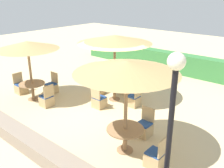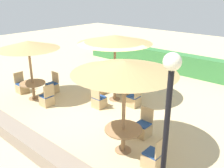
% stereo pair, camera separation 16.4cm
% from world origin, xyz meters
% --- Properties ---
extents(ground_plane, '(40.00, 40.00, 0.00)m').
position_xyz_m(ground_plane, '(0.00, 0.00, 0.00)').
color(ground_plane, '#D1BA8C').
extents(hedge_row, '(13.00, 0.70, 1.12)m').
position_xyz_m(hedge_row, '(0.00, 6.24, 0.56)').
color(hedge_row, '#387A3D').
rests_on(hedge_row, ground_plane).
extents(stone_border, '(10.00, 0.56, 0.44)m').
position_xyz_m(stone_border, '(0.00, -3.31, 0.22)').
color(stone_border, gray).
rests_on(stone_border, ground_plane).
extents(lamp_post, '(0.36, 0.36, 3.32)m').
position_xyz_m(lamp_post, '(4.01, -2.23, 2.35)').
color(lamp_post, black).
rests_on(lamp_post, ground_plane).
extents(parasol_front_right, '(2.81, 2.81, 2.71)m').
position_xyz_m(parasol_front_right, '(2.33, -1.55, 2.54)').
color(parasol_front_right, '#93704C').
rests_on(parasol_front_right, ground_plane).
extents(round_table_front_right, '(1.07, 1.07, 0.73)m').
position_xyz_m(round_table_front_right, '(2.33, -1.55, 0.58)').
color(round_table_front_right, '#93704C').
rests_on(round_table_front_right, ground_plane).
extents(patio_chair_front_right_north, '(0.46, 0.46, 0.93)m').
position_xyz_m(patio_chair_front_right_north, '(2.29, -0.50, 0.26)').
color(patio_chair_front_right_north, tan).
rests_on(patio_chair_front_right_north, ground_plane).
extents(patio_chair_front_right_east, '(0.46, 0.46, 0.93)m').
position_xyz_m(patio_chair_front_right_east, '(3.37, -1.58, 0.26)').
color(patio_chair_front_right_east, tan).
rests_on(patio_chair_front_right_east, ground_plane).
extents(parasol_front_left, '(2.53, 2.53, 2.52)m').
position_xyz_m(parasol_front_left, '(-2.92, -1.19, 2.34)').
color(parasol_front_left, '#93704C').
rests_on(parasol_front_left, ground_plane).
extents(round_table_front_left, '(1.07, 1.07, 0.73)m').
position_xyz_m(round_table_front_left, '(-2.92, -1.19, 0.58)').
color(round_table_front_left, '#93704C').
rests_on(round_table_front_left, ground_plane).
extents(patio_chair_front_left_north, '(0.46, 0.46, 0.93)m').
position_xyz_m(patio_chair_front_left_north, '(-2.92, -0.21, 0.26)').
color(patio_chair_front_left_north, tan).
rests_on(patio_chair_front_left_north, ground_plane).
extents(patio_chair_front_left_east, '(0.46, 0.46, 0.93)m').
position_xyz_m(patio_chair_front_left_east, '(-1.92, -1.21, 0.26)').
color(patio_chair_front_left_east, tan).
rests_on(patio_chair_front_left_east, ground_plane).
extents(patio_chair_front_left_west, '(0.46, 0.46, 0.93)m').
position_xyz_m(patio_chair_front_left_west, '(-3.96, -1.14, 0.26)').
color(patio_chair_front_left_west, tan).
rests_on(patio_chair_front_left_west, ground_plane).
extents(parasol_center, '(2.99, 2.99, 2.76)m').
position_xyz_m(parasol_center, '(-0.26, 1.07, 2.59)').
color(parasol_center, '#93704C').
rests_on(parasol_center, ground_plane).
extents(round_table_center, '(1.01, 1.01, 0.73)m').
position_xyz_m(round_table_center, '(-0.26, 1.07, 0.56)').
color(round_table_center, '#93704C').
rests_on(round_table_center, ground_plane).
extents(patio_chair_center_east, '(0.46, 0.46, 0.93)m').
position_xyz_m(patio_chair_center_east, '(0.76, 1.07, 0.26)').
color(patio_chair_center_east, tan).
rests_on(patio_chair_center_east, ground_plane).
extents(patio_chair_center_south, '(0.46, 0.46, 0.93)m').
position_xyz_m(patio_chair_center_south, '(-0.23, 0.07, 0.26)').
color(patio_chair_center_south, tan).
rests_on(patio_chair_center_south, ground_plane).
extents(patio_chair_center_north, '(0.46, 0.46, 0.93)m').
position_xyz_m(patio_chair_center_north, '(-0.30, 2.05, 0.26)').
color(patio_chair_center_north, tan).
rests_on(patio_chair_center_north, ground_plane).
extents(patio_chair_center_west, '(0.46, 0.46, 0.93)m').
position_xyz_m(patio_chair_center_west, '(-1.25, 1.07, 0.26)').
color(patio_chair_center_west, tan).
rests_on(patio_chair_center_west, ground_plane).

